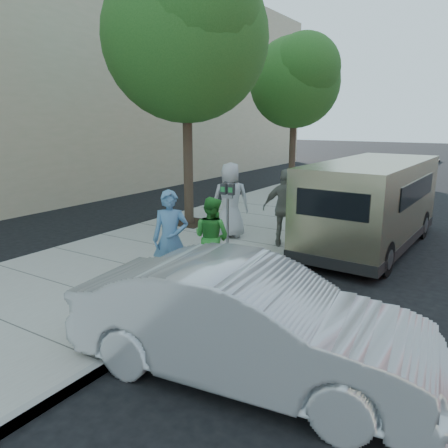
{
  "coord_description": "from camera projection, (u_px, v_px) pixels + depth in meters",
  "views": [
    {
      "loc": [
        5.46,
        -7.94,
        3.18
      ],
      "look_at": [
        0.83,
        -0.58,
        1.1
      ],
      "focal_mm": 35.0,
      "sensor_mm": 36.0,
      "label": 1
    }
  ],
  "objects": [
    {
      "name": "ground",
      "position": [
        207.0,
        261.0,
        10.1
      ],
      "size": [
        120.0,
        120.0,
        0.0
      ],
      "primitive_type": "plane",
      "color": "black",
      "rests_on": "ground"
    },
    {
      "name": "sidewalk",
      "position": [
        173.0,
        251.0,
        10.6
      ],
      "size": [
        5.0,
        60.0,
        0.15
      ],
      "primitive_type": "cube",
      "color": "gray",
      "rests_on": "ground"
    },
    {
      "name": "curb_face",
      "position": [
        263.0,
        269.0,
        9.34
      ],
      "size": [
        0.12,
        60.0,
        0.16
      ],
      "primitive_type": "cube",
      "color": "gray",
      "rests_on": "ground"
    },
    {
      "name": "tree_near",
      "position": [
        187.0,
        31.0,
        11.95
      ],
      "size": [
        4.62,
        4.6,
        7.53
      ],
      "color": "black",
      "rests_on": "sidewalk"
    },
    {
      "name": "tree_far",
      "position": [
        296.0,
        78.0,
        18.36
      ],
      "size": [
        3.92,
        3.8,
        6.49
      ],
      "color": "black",
      "rests_on": "sidewalk"
    },
    {
      "name": "parking_meter",
      "position": [
        228.0,
        203.0,
        10.04
      ],
      "size": [
        0.34,
        0.14,
        1.61
      ],
      "rotation": [
        0.0,
        0.0,
        0.09
      ],
      "color": "gray",
      "rests_on": "sidewalk"
    },
    {
      "name": "van",
      "position": [
        373.0,
        202.0,
        10.94
      ],
      "size": [
        2.25,
        6.02,
        2.2
      ],
      "rotation": [
        0.0,
        0.0,
        -0.05
      ],
      "color": "tan",
      "rests_on": "ground"
    },
    {
      "name": "sedan",
      "position": [
        248.0,
        323.0,
        5.38
      ],
      "size": [
        4.67,
        2.11,
        1.49
      ],
      "primitive_type": "imported",
      "rotation": [
        0.0,
        0.0,
        1.69
      ],
      "color": "#BABEC2",
      "rests_on": "ground"
    },
    {
      "name": "person_officer",
      "position": [
        171.0,
        239.0,
        7.96
      ],
      "size": [
        0.79,
        0.71,
        1.81
      ],
      "primitive_type": "imported",
      "rotation": [
        0.0,
        0.0,
        0.54
      ],
      "color": "teal",
      "rests_on": "sidewalk"
    },
    {
      "name": "person_green_shirt",
      "position": [
        212.0,
        237.0,
        8.53
      ],
      "size": [
        0.8,
        0.64,
        1.59
      ],
      "primitive_type": "imported",
      "rotation": [
        0.0,
        0.0,
        3.1
      ],
      "color": "green",
      "rests_on": "sidewalk"
    },
    {
      "name": "person_gray_shirt",
      "position": [
        230.0,
        200.0,
        11.37
      ],
      "size": [
        1.15,
        1.07,
        1.98
      ],
      "primitive_type": "imported",
      "rotation": [
        0.0,
        0.0,
        3.75
      ],
      "color": "#ADADAF",
      "rests_on": "sidewalk"
    },
    {
      "name": "person_striped_polo",
      "position": [
        286.0,
        208.0,
        10.57
      ],
      "size": [
        1.2,
        0.88,
        1.89
      ],
      "primitive_type": "imported",
      "rotation": [
        0.0,
        0.0,
        3.57
      ],
      "color": "slate",
      "rests_on": "sidewalk"
    }
  ]
}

